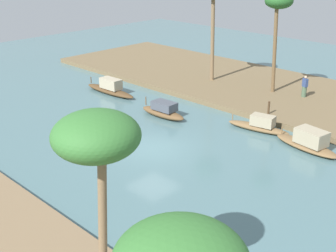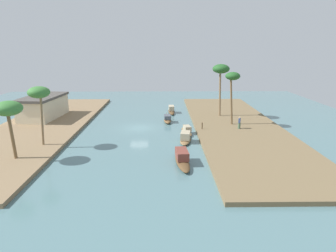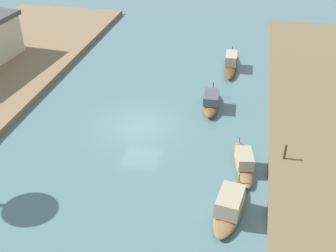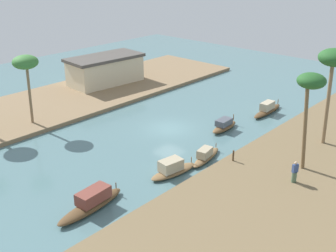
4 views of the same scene
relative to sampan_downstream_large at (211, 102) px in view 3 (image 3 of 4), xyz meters
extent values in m
plane|color=slate|center=(-3.23, 4.08, -0.44)|extent=(70.97, 70.97, 0.00)
ellipsoid|color=brown|center=(0.04, 0.00, -0.17)|extent=(3.70, 1.22, 0.55)
cube|color=#4C515B|center=(-0.10, 0.00, 0.39)|extent=(1.71, 1.05, 0.57)
cylinder|color=brown|center=(1.64, 0.08, 0.36)|extent=(0.07, 0.07, 0.61)
ellipsoid|color=brown|center=(-9.57, -2.07, -0.24)|extent=(4.28, 1.84, 0.41)
cube|color=tan|center=(-9.84, -2.04, 0.39)|extent=(1.88, 1.32, 0.86)
cylinder|color=brown|center=(-7.77, -2.34, 0.15)|extent=(0.07, 0.07, 0.46)
ellipsoid|color=brown|center=(-6.02, -2.47, -0.24)|extent=(4.19, 1.64, 0.41)
cube|color=tan|center=(-6.29, -2.52, 0.30)|extent=(1.57, 1.06, 0.67)
cylinder|color=brown|center=(-4.25, -2.14, 0.12)|extent=(0.07, 0.07, 0.38)
ellipsoid|color=brown|center=(6.74, -0.77, -0.21)|extent=(5.33, 1.20, 0.46)
cube|color=tan|center=(6.59, -0.77, 0.42)|extent=(1.85, 0.93, 0.80)
cylinder|color=brown|center=(9.07, -0.68, 0.23)|extent=(0.07, 0.07, 0.51)
cylinder|color=#4C3823|center=(-5.37, -4.61, 0.40)|extent=(0.14, 0.14, 0.89)
camera|label=1|loc=(-20.50, 20.43, 10.45)|focal=48.33mm
camera|label=2|loc=(-43.78, 0.54, 10.67)|focal=31.67mm
camera|label=3|loc=(-24.13, -2.16, 13.43)|focal=44.00mm
camera|label=4|loc=(-30.30, -20.33, 15.04)|focal=44.31mm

